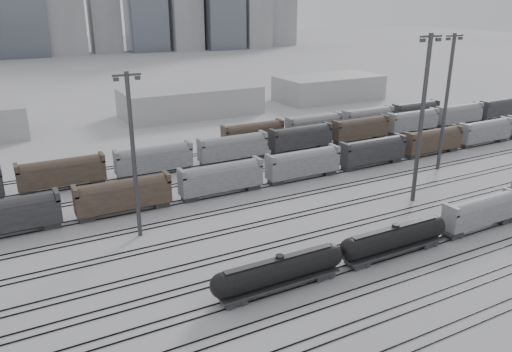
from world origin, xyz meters
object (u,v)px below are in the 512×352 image
hopper_car_a (481,211)px  tank_car_a (280,271)px  light_mast_c (422,116)px  tank_car_b (394,238)px

hopper_car_a → tank_car_a: bearing=180.0°
hopper_car_a → light_mast_c: bearing=91.3°
tank_car_a → tank_car_b: same height
hopper_car_a → light_mast_c: 17.46m
tank_car_a → light_mast_c: 38.59m
tank_car_a → light_mast_c: bearing=20.8°
tank_car_a → light_mast_c: (34.24, 13.02, 12.14)m
tank_car_b → light_mast_c: light_mast_c is taller
hopper_car_a → light_mast_c: light_mast_c is taller
light_mast_c → tank_car_b: bearing=-141.7°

